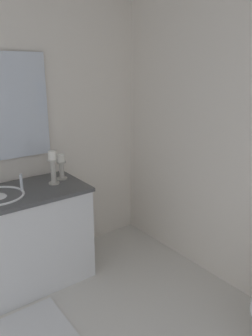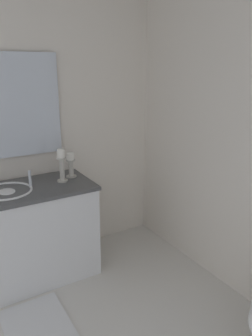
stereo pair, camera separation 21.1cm
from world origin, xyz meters
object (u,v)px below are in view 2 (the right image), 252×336
Objects in this scene: candle_holder_short at (62,165)px; vanity_cabinet at (12,238)px; sink_basin at (7,196)px; bath_mat at (38,328)px; candle_holder_tall at (71,165)px.

vanity_cabinet is at bearing -89.61° from candle_holder_short.
candle_holder_short is at bearing 90.39° from sink_basin.
sink_basin is at bearing 90.00° from vanity_cabinet.
candle_holder_short is 1.25m from bath_mat.
candle_holder_tall is (-0.07, 0.57, 0.15)m from sink_basin.
candle_holder_short is at bearing 90.39° from vanity_cabinet.
vanity_cabinet is at bearing -180.00° from bath_mat.
vanity_cabinet is at bearing -90.00° from sink_basin.
sink_basin is 0.50m from candle_holder_short.
vanity_cabinet is 0.37m from sink_basin.
candle_holder_short reaches higher than vanity_cabinet.
candle_holder_tall is at bearing 97.26° from vanity_cabinet.
vanity_cabinet is 0.78m from candle_holder_tall.
candle_holder_short reaches higher than bath_mat.
candle_holder_tall is at bearing 97.28° from sink_basin.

